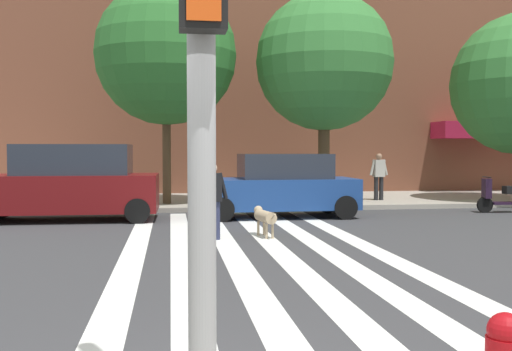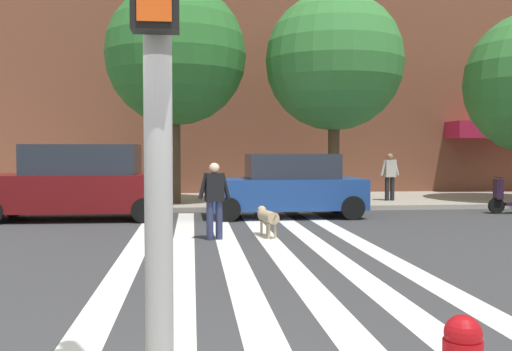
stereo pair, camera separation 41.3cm
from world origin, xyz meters
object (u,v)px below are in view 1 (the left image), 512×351
Objects in this scene: parked_car_third_in_line at (280,186)px; street_tree_nearest at (166,54)px; street_tree_middle at (324,62)px; pedestrian_dog_walker at (212,196)px; parked_car_behind_first at (69,183)px; pedestrian_bystander at (379,174)px; parked_scooter at (503,197)px; dog_on_leash at (264,217)px.

street_tree_nearest is (-3.20, 3.06, 4.14)m from parked_car_third_in_line.
street_tree_middle reaches higher than pedestrian_dog_walker.
parked_car_third_in_line is 0.63× the size of street_tree_middle.
parked_car_behind_first is at bearing 131.99° from pedestrian_dog_walker.
street_tree_nearest reaches higher than pedestrian_dog_walker.
street_tree_middle is (5.24, -0.23, -0.17)m from street_tree_nearest.
street_tree_middle is at bearing -166.98° from pedestrian_bystander.
pedestrian_bystander is (4.16, 3.32, 0.19)m from parked_car_third_in_line.
street_tree_nearest is (-10.15, 2.89, 4.54)m from parked_scooter.
street_tree_nearest reaches higher than parked_scooter.
street_tree_middle is 8.94m from pedestrian_dog_walker.
pedestrian_dog_walker is (3.58, -3.98, -0.08)m from parked_car_behind_first.
pedestrian_dog_walker is 1.00× the size of pedestrian_bystander.
parked_car_behind_first is 4.27× the size of dog_on_leash.
pedestrian_dog_walker is at bearing -166.02° from dog_on_leash.
dog_on_leash is (4.75, -3.69, -0.56)m from parked_car_behind_first.
parked_car_behind_first is 2.99× the size of parked_scooter.
parked_scooter is (6.95, 0.16, -0.40)m from parked_car_third_in_line.
street_tree_nearest is 4.38× the size of pedestrian_dog_walker.
street_tree_middle reaches higher than parked_scooter.
pedestrian_dog_walker reaches higher than parked_scooter.
street_tree_nearest reaches higher than pedestrian_bystander.
parked_car_third_in_line is 3.86m from dog_on_leash.
pedestrian_dog_walker is at bearing -131.13° from pedestrian_bystander.
dog_on_leash is at bearing -154.27° from parked_scooter.
dog_on_leash is 0.70× the size of pedestrian_bystander.
street_tree_middle reaches higher than parked_car_behind_first.
street_tree_nearest is at bearing 136.33° from parked_car_third_in_line.
parked_car_third_in_line is 2.69× the size of parked_scooter.
parked_car_third_in_line is 2.68× the size of pedestrian_bystander.
street_tree_nearest is at bearing 107.75° from dog_on_leash.
parked_scooter is at bearing 25.73° from dog_on_leash.
parked_scooter is 4.26m from pedestrian_bystander.
street_tree_middle is at bearing 19.87° from parked_car_behind_first.
parked_car_third_in_line is (5.80, 0.00, -0.13)m from parked_car_behind_first.
street_tree_middle is 8.45m from dog_on_leash.
parked_scooter is at bearing 1.36° from parked_car_third_in_line.
pedestrian_dog_walker is (0.99, -7.04, -4.09)m from street_tree_nearest.
parked_scooter is at bearing 0.75° from parked_car_behind_first.
pedestrian_bystander is (5.20, 7.01, 0.63)m from dog_on_leash.
parked_scooter is 1.43× the size of dog_on_leash.
dog_on_leash is (-3.08, -6.52, -4.40)m from street_tree_middle.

